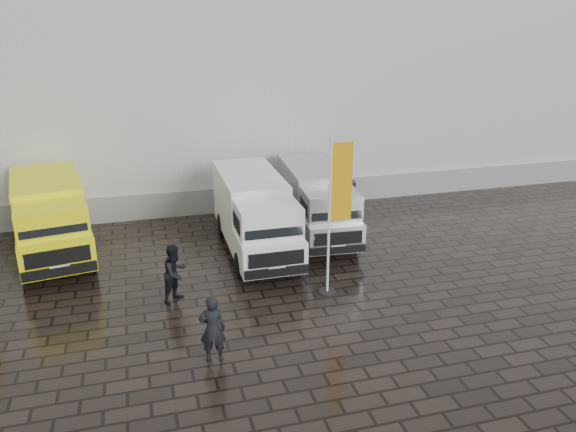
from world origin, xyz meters
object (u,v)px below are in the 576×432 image
van_silver (317,203)px  person_tent (175,273)px  van_white (255,216)px  flagpole (336,209)px  wheelie_bin (347,193)px  person_front (213,329)px  van_yellow (51,220)px

van_silver → person_tent: (-5.29, -3.68, -0.36)m
van_white → flagpole: flagpole is taller
flagpole → wheelie_bin: flagpole is taller
person_front → flagpole: bearing=-137.0°
van_yellow → person_tent: (3.59, -4.12, -0.42)m
flagpole → wheelie_bin: size_ratio=4.38×
van_white → flagpole: bearing=-65.6°
van_silver → person_front: 8.30m
van_white → wheelie_bin: 5.95m
wheelie_bin → van_silver: bearing=-114.7°
person_tent → wheelie_bin: bearing=-3.1°
van_silver → flagpole: bearing=-97.9°
van_white → wheelie_bin: bearing=38.1°
van_silver → person_tent: van_silver is taller
wheelie_bin → person_tent: bearing=-124.8°
flagpole → person_front: (-3.80, -2.46, -1.68)m
person_front → person_tent: size_ratio=1.00×
van_yellow → person_tent: 5.48m
person_tent → van_white: bearing=0.5°
van_silver → flagpole: 4.65m
van_silver → person_front: bearing=-120.8°
van_yellow → flagpole: flagpole is taller
flagpole → person_tent: (-4.37, 0.68, -1.68)m
van_white → person_tent: size_ratio=3.47×
van_silver → person_front: (-4.72, -6.82, -0.36)m
van_yellow → wheelie_bin: bearing=1.8°
van_silver → van_yellow: bearing=-178.9°
van_white → van_silver: (2.45, 0.95, -0.06)m
person_tent → van_silver: bearing=-8.5°
van_yellow → van_silver: (8.88, -0.44, -0.06)m
flagpole → wheelie_bin: (3.14, 7.04, -1.99)m
wheelie_bin → person_front: person_front is taller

